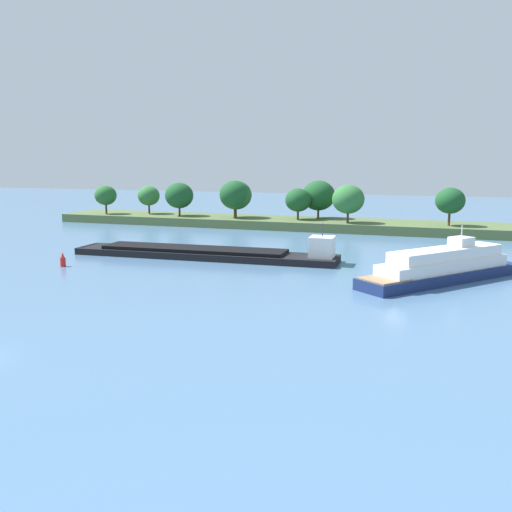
# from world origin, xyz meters

# --- Properties ---
(treeline_island) EXTENTS (97.30, 13.66, 9.70)m
(treeline_island) POSITION_xyz_m (-3.95, 81.72, 3.23)
(treeline_island) COLOR #4C6038
(treeline_island) RESTS_ON ground
(cargo_barge) EXTENTS (38.98, 7.49, 5.56)m
(cargo_barge) POSITION_xyz_m (-0.47, 42.95, 0.81)
(cargo_barge) COLOR black
(cargo_barge) RESTS_ON ground
(white_riverboat) EXTENTS (18.37, 21.14, 6.35)m
(white_riverboat) POSITION_xyz_m (31.18, 37.86, 1.67)
(white_riverboat) COLOR navy
(white_riverboat) RESTS_ON ground
(channel_buoy_red) EXTENTS (0.70, 0.70, 1.90)m
(channel_buoy_red) POSITION_xyz_m (-16.32, 30.90, 0.81)
(channel_buoy_red) COLOR red
(channel_buoy_red) RESTS_ON ground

